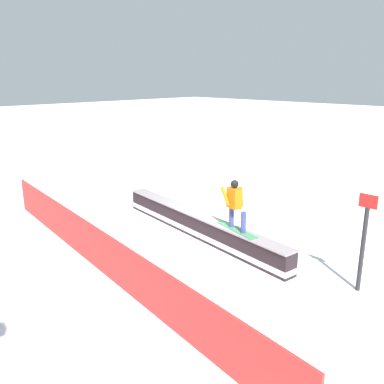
% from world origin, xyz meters
% --- Properties ---
extents(ground_plane, '(120.00, 120.00, 0.00)m').
position_xyz_m(ground_plane, '(0.00, 0.00, 0.00)').
color(ground_plane, white).
extents(grind_box, '(7.17, 1.35, 0.70)m').
position_xyz_m(grind_box, '(0.00, 0.00, 0.32)').
color(grind_box, black).
rests_on(grind_box, ground_plane).
extents(snowboarder, '(1.54, 0.62, 1.37)m').
position_xyz_m(snowboarder, '(-1.55, 0.17, 1.43)').
color(snowboarder, '#3E8C58').
rests_on(snowboarder, grind_box).
extents(safety_fence, '(12.65, 1.57, 1.12)m').
position_xyz_m(safety_fence, '(0.00, 3.44, 0.56)').
color(safety_fence, red).
rests_on(safety_fence, ground_plane).
extents(trail_marker, '(0.40, 0.10, 2.29)m').
position_xyz_m(trail_marker, '(-4.91, -0.23, 1.22)').
color(trail_marker, '#262628').
rests_on(trail_marker, ground_plane).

